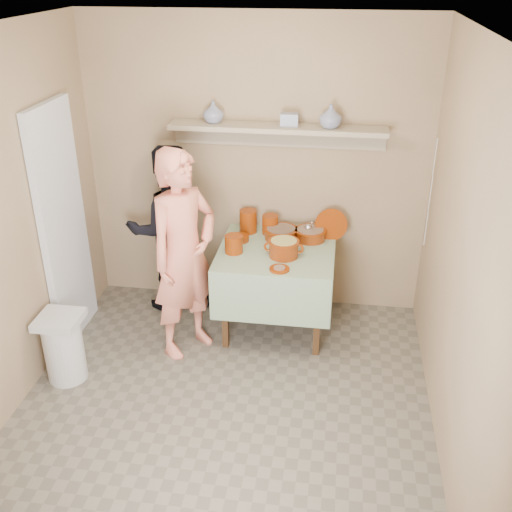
% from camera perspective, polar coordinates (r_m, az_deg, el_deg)
% --- Properties ---
extents(ground, '(3.50, 3.50, 0.00)m').
position_cam_1_polar(ground, '(4.44, -3.43, -15.31)').
color(ground, '#6A6253').
rests_on(ground, ground).
extents(tile_panel, '(0.06, 0.70, 2.00)m').
position_cam_1_polar(tile_panel, '(5.10, -17.87, 2.67)').
color(tile_panel, silver).
rests_on(tile_panel, ground).
extents(plate_stack_a, '(0.15, 0.15, 0.21)m').
position_cam_1_polar(plate_stack_a, '(5.31, -0.75, 3.33)').
color(plate_stack_a, maroon).
rests_on(plate_stack_a, serving_table).
extents(plate_stack_b, '(0.14, 0.14, 0.17)m').
position_cam_1_polar(plate_stack_b, '(5.28, 1.36, 3.01)').
color(plate_stack_b, maroon).
rests_on(plate_stack_b, serving_table).
extents(bowl_stack, '(0.15, 0.15, 0.15)m').
position_cam_1_polar(bowl_stack, '(4.94, -2.13, 1.14)').
color(bowl_stack, maroon).
rests_on(bowl_stack, serving_table).
extents(empty_bowl, '(0.16, 0.16, 0.05)m').
position_cam_1_polar(empty_bowl, '(5.17, -1.58, 1.71)').
color(empty_bowl, maroon).
rests_on(empty_bowl, serving_table).
extents(propped_lid, '(0.29, 0.13, 0.27)m').
position_cam_1_polar(propped_lid, '(5.23, 7.16, 2.98)').
color(propped_lid, maroon).
rests_on(propped_lid, serving_table).
extents(vase_right, '(0.22, 0.22, 0.19)m').
position_cam_1_polar(vase_right, '(4.97, 7.12, 13.07)').
color(vase_right, navy).
rests_on(vase_right, wall_shelf).
extents(vase_left, '(0.22, 0.22, 0.18)m').
position_cam_1_polar(vase_left, '(5.11, -4.09, 13.52)').
color(vase_left, navy).
rests_on(vase_left, wall_shelf).
extents(ceramic_box, '(0.15, 0.11, 0.10)m').
position_cam_1_polar(ceramic_box, '(5.01, 3.19, 12.84)').
color(ceramic_box, navy).
rests_on(ceramic_box, wall_shelf).
extents(person_cook, '(0.70, 0.75, 1.73)m').
position_cam_1_polar(person_cook, '(4.73, -6.86, 0.08)').
color(person_cook, '#EF8167').
rests_on(person_cook, ground).
extents(person_helper, '(0.93, 0.85, 1.55)m').
position_cam_1_polar(person_helper, '(5.42, -8.30, 2.55)').
color(person_helper, black).
rests_on(person_helper, ground).
extents(room_shell, '(3.04, 3.54, 2.62)m').
position_cam_1_polar(room_shell, '(3.57, -4.13, 4.28)').
color(room_shell, '#A18463').
rests_on(room_shell, ground).
extents(serving_table, '(0.97, 0.97, 0.76)m').
position_cam_1_polar(serving_table, '(5.09, 1.97, -0.52)').
color(serving_table, '#4C2D16').
rests_on(serving_table, ground).
extents(cazuela_meat_a, '(0.30, 0.30, 0.10)m').
position_cam_1_polar(cazuela_meat_a, '(5.20, 2.38, 2.26)').
color(cazuela_meat_a, '#5F210C').
rests_on(cazuela_meat_a, serving_table).
extents(cazuela_meat_b, '(0.28, 0.28, 0.10)m').
position_cam_1_polar(cazuela_meat_b, '(5.20, 5.19, 2.16)').
color(cazuela_meat_b, '#5F210C').
rests_on(cazuela_meat_b, serving_table).
extents(ladle, '(0.08, 0.26, 0.19)m').
position_cam_1_polar(ladle, '(5.18, 5.02, 2.71)').
color(ladle, silver).
rests_on(ladle, cazuela_meat_b).
extents(cazuela_rice, '(0.33, 0.25, 0.14)m').
position_cam_1_polar(cazuela_rice, '(4.88, 2.66, 0.87)').
color(cazuela_rice, '#5F210C').
rests_on(cazuela_rice, serving_table).
extents(front_plate, '(0.16, 0.16, 0.03)m').
position_cam_1_polar(front_plate, '(4.69, 2.24, -1.23)').
color(front_plate, maroon).
rests_on(front_plate, serving_table).
extents(wall_shelf, '(1.80, 0.25, 0.21)m').
position_cam_1_polar(wall_shelf, '(5.07, 2.07, 11.89)').
color(wall_shelf, tan).
rests_on(wall_shelf, room_shell).
extents(trash_bin, '(0.32, 0.32, 0.56)m').
position_cam_1_polar(trash_bin, '(4.87, -17.84, -8.25)').
color(trash_bin, silver).
rests_on(trash_bin, ground).
extents(electrical_cord, '(0.01, 0.05, 0.90)m').
position_cam_1_polar(electrical_cord, '(5.06, 16.28, 5.75)').
color(electrical_cord, silver).
rests_on(electrical_cord, wall_shelf).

